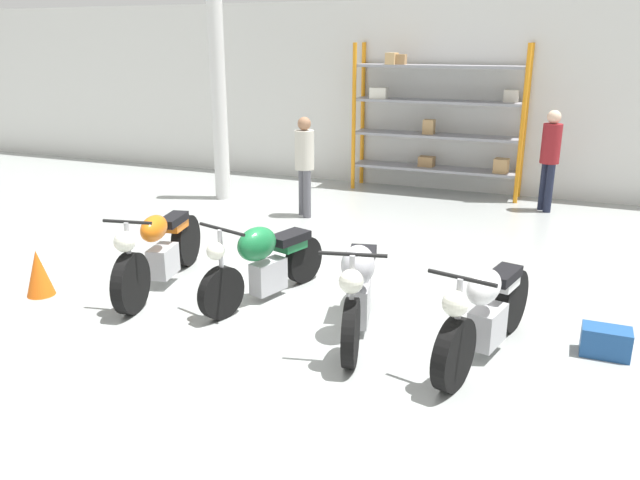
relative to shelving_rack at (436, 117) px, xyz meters
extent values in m
plane|color=#9EA3A0|center=(-0.07, -6.12, -1.46)|extent=(30.00, 30.00, 0.00)
cube|color=silver|center=(-0.07, 0.37, 0.34)|extent=(30.00, 0.08, 3.60)
cylinder|color=orange|center=(-1.57, -0.27, -0.05)|extent=(0.08, 0.08, 2.82)
cylinder|color=orange|center=(1.60, -0.27, -0.05)|extent=(0.08, 0.08, 2.82)
cylinder|color=orange|center=(-1.57, 0.28, -0.05)|extent=(0.08, 0.08, 2.82)
cylinder|color=orange|center=(1.60, 0.28, -0.05)|extent=(0.08, 0.08, 2.82)
cube|color=gray|center=(0.01, 0.01, -0.99)|extent=(3.16, 0.55, 0.05)
cube|color=gray|center=(0.01, 0.01, -0.34)|extent=(3.16, 0.55, 0.05)
cube|color=gray|center=(0.01, 0.01, 0.30)|extent=(3.16, 0.55, 0.05)
cube|color=gray|center=(0.01, 0.01, 0.94)|extent=(3.16, 0.55, 0.05)
cube|color=tan|center=(-0.13, -0.01, -0.18)|extent=(0.21, 0.20, 0.27)
cube|color=silver|center=(-1.13, -0.09, 0.43)|extent=(0.34, 0.29, 0.21)
cube|color=#A87F51|center=(-0.78, -0.08, 1.06)|extent=(0.33, 0.22, 0.18)
cube|color=#A87F51|center=(-0.15, 0.05, -0.86)|extent=(0.31, 0.24, 0.19)
cube|color=tan|center=(1.27, -0.04, -0.83)|extent=(0.27, 0.27, 0.26)
cube|color=tan|center=(-0.88, -0.12, 1.07)|extent=(0.19, 0.30, 0.21)
cube|color=silver|center=(1.32, 0.13, 0.43)|extent=(0.27, 0.22, 0.22)
cylinder|color=silver|center=(-3.57, -1.98, 0.34)|extent=(0.28, 0.28, 3.60)
cylinder|color=black|center=(-1.82, -6.88, -1.12)|extent=(0.27, 0.69, 0.68)
cylinder|color=black|center=(-2.12, -5.36, -1.12)|extent=(0.27, 0.69, 0.68)
cube|color=#ADADB2|center=(-1.98, -6.07, -1.15)|extent=(0.32, 0.47, 0.36)
ellipsoid|color=orange|center=(-1.95, -6.24, -0.69)|extent=(0.35, 0.54, 0.30)
cube|color=black|center=(-2.05, -5.71, -0.73)|extent=(0.31, 0.56, 0.10)
cube|color=orange|center=(-2.07, -5.63, -0.82)|extent=(0.25, 0.40, 0.12)
cylinder|color=#ADADB2|center=(-1.82, -6.86, -0.78)|extent=(0.06, 0.06, 0.68)
sphere|color=silver|center=(-1.81, -6.93, -0.63)|extent=(0.23, 0.23, 0.23)
cylinder|color=black|center=(-1.83, -6.83, -0.44)|extent=(0.55, 0.14, 0.04)
cylinder|color=black|center=(-0.83, -6.64, -1.17)|extent=(0.27, 0.59, 0.58)
cylinder|color=black|center=(-0.44, -5.34, -1.17)|extent=(0.27, 0.59, 0.58)
cube|color=#ADADB2|center=(-0.62, -5.94, -1.19)|extent=(0.32, 0.48, 0.37)
ellipsoid|color=#196B38|center=(-0.67, -6.11, -0.76)|extent=(0.46, 0.59, 0.38)
cube|color=black|center=(-0.51, -5.59, -0.82)|extent=(0.40, 0.57, 0.10)
cube|color=#196B38|center=(-0.51, -5.57, -0.91)|extent=(0.32, 0.41, 0.12)
cylinder|color=#ADADB2|center=(-0.82, -6.62, -0.82)|extent=(0.06, 0.06, 0.70)
sphere|color=silver|center=(-0.84, -6.69, -0.68)|extent=(0.19, 0.19, 0.19)
cylinder|color=black|center=(-0.82, -6.59, -0.47)|extent=(0.64, 0.23, 0.04)
cylinder|color=black|center=(0.79, -7.08, -1.13)|extent=(0.26, 0.65, 0.65)
cylinder|color=black|center=(0.46, -5.70, -1.13)|extent=(0.26, 0.65, 0.65)
cube|color=#ADADB2|center=(0.61, -6.34, -1.17)|extent=(0.31, 0.52, 0.40)
ellipsoid|color=#B7B7BF|center=(0.65, -6.51, -0.69)|extent=(0.43, 0.52, 0.39)
cube|color=black|center=(0.54, -6.05, -0.75)|extent=(0.37, 0.50, 0.10)
cube|color=#B7B7BF|center=(0.52, -5.94, -0.84)|extent=(0.30, 0.36, 0.12)
cylinder|color=#ADADB2|center=(0.78, -7.06, -0.77)|extent=(0.06, 0.06, 0.74)
sphere|color=silver|center=(0.80, -7.13, -0.62)|extent=(0.22, 0.22, 0.22)
cylinder|color=black|center=(0.78, -7.03, -0.40)|extent=(0.60, 0.17, 0.04)
cylinder|color=black|center=(1.73, -7.14, -1.13)|extent=(0.28, 0.66, 0.65)
cylinder|color=black|center=(2.06, -5.77, -1.13)|extent=(0.28, 0.66, 0.65)
cube|color=#ADADB2|center=(1.91, -6.41, -1.16)|extent=(0.34, 0.48, 0.37)
ellipsoid|color=silver|center=(1.87, -6.57, -0.71)|extent=(0.38, 0.55, 0.31)
cube|color=black|center=(1.99, -6.08, -0.76)|extent=(0.32, 0.52, 0.10)
cube|color=silver|center=(2.01, -6.01, -0.85)|extent=(0.26, 0.37, 0.12)
cylinder|color=#ADADB2|center=(1.74, -7.12, -0.79)|extent=(0.06, 0.06, 0.67)
sphere|color=silver|center=(1.72, -7.19, -0.65)|extent=(0.22, 0.22, 0.22)
cylinder|color=black|center=(1.75, -7.09, -0.46)|extent=(0.59, 0.18, 0.04)
cylinder|color=#595960|center=(-1.70, -2.50, -1.05)|extent=(0.13, 0.13, 0.81)
cylinder|color=#595960|center=(-1.56, -2.62, -1.05)|extent=(0.13, 0.13, 0.81)
cylinder|color=beige|center=(-1.63, -2.56, -0.32)|extent=(0.45, 0.45, 0.64)
sphere|color=#9E7051|center=(-1.63, -2.56, 0.11)|extent=(0.22, 0.22, 0.22)
cylinder|color=#1E2338|center=(2.07, -0.58, -1.03)|extent=(0.13, 0.13, 0.85)
cylinder|color=#1E2338|center=(2.17, -0.73, -1.03)|extent=(0.13, 0.13, 0.85)
cylinder|color=maroon|center=(2.12, -0.66, -0.28)|extent=(0.45, 0.45, 0.67)
sphere|color=beige|center=(2.12, -0.66, 0.17)|extent=(0.23, 0.23, 0.23)
cube|color=#1E4C8C|center=(2.97, -6.01, -1.32)|extent=(0.44, 0.26, 0.28)
cone|color=orange|center=(-3.13, -6.89, -1.18)|extent=(0.32, 0.32, 0.55)
camera|label=1|loc=(2.46, -11.95, 1.40)|focal=35.00mm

